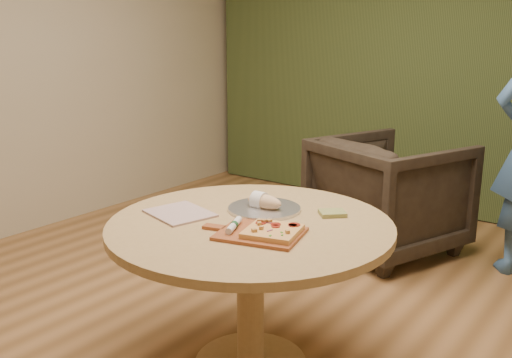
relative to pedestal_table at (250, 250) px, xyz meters
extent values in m
cube|color=#9A6B3D|center=(-0.17, 0.12, -0.62)|extent=(5.00, 6.00, 0.02)
cube|color=#B8AB8B|center=(-0.17, 3.13, 0.79)|extent=(5.00, 0.02, 2.80)
cube|color=#2E3D1B|center=(-0.17, 3.02, 0.79)|extent=(4.80, 0.14, 2.78)
cylinder|color=tan|center=(0.00, 0.00, -0.25)|extent=(0.13, 0.13, 0.68)
cylinder|color=tan|center=(0.00, 0.00, 0.12)|extent=(1.32, 1.32, 0.04)
cube|color=brown|center=(0.14, -0.12, 0.15)|extent=(0.41, 0.36, 0.01)
cube|color=brown|center=(-0.07, -0.17, 0.15)|extent=(0.11, 0.07, 0.01)
cube|color=#E2A958|center=(0.20, -0.10, 0.17)|extent=(0.27, 0.27, 0.02)
cylinder|color=maroon|center=(0.11, -0.07, 0.18)|extent=(0.05, 0.05, 0.00)
cylinder|color=maroon|center=(0.18, -0.05, 0.18)|extent=(0.04, 0.04, 0.00)
cylinder|color=maroon|center=(0.19, -0.07, 0.18)|extent=(0.04, 0.04, 0.00)
cylinder|color=maroon|center=(0.25, -0.02, 0.18)|extent=(0.04, 0.04, 0.00)
cylinder|color=maroon|center=(0.25, -0.01, 0.18)|extent=(0.05, 0.05, 0.00)
cube|color=#C18D48|center=(0.16, -0.18, 0.18)|extent=(0.03, 0.03, 0.01)
cube|color=#C18D48|center=(0.28, -0.11, 0.18)|extent=(0.02, 0.02, 0.01)
cube|color=#C18D48|center=(0.10, -0.07, 0.18)|extent=(0.03, 0.03, 0.01)
cube|color=#C18D48|center=(0.12, -0.06, 0.18)|extent=(0.02, 0.02, 0.01)
cube|color=#C18D48|center=(0.12, -0.10, 0.18)|extent=(0.02, 0.02, 0.01)
cube|color=#C18D48|center=(0.14, -0.04, 0.18)|extent=(0.03, 0.03, 0.01)
cube|color=#C18D48|center=(0.16, -0.14, 0.18)|extent=(0.02, 0.02, 0.01)
cube|color=#2C7B1E|center=(0.24, -0.18, 0.18)|extent=(0.01, 0.01, 0.00)
cube|color=#2C7B1E|center=(0.26, -0.12, 0.18)|extent=(0.01, 0.01, 0.00)
cube|color=#2C7B1E|center=(0.28, -0.15, 0.18)|extent=(0.01, 0.01, 0.00)
cube|color=#2C7B1E|center=(0.16, -0.17, 0.18)|extent=(0.01, 0.01, 0.00)
cube|color=#2C7B1E|center=(0.17, -0.14, 0.18)|extent=(0.01, 0.01, 0.00)
cube|color=#8F4575|center=(0.14, -0.05, 0.18)|extent=(0.03, 0.01, 0.00)
cube|color=#8F4575|center=(0.13, -0.05, 0.18)|extent=(0.03, 0.02, 0.00)
cube|color=#8F4575|center=(0.25, -0.03, 0.18)|extent=(0.03, 0.03, 0.00)
cube|color=#8F4575|center=(0.20, -0.13, 0.18)|extent=(0.01, 0.03, 0.00)
cylinder|color=silver|center=(0.02, -0.15, 0.17)|extent=(0.10, 0.17, 0.03)
cylinder|color=#194C26|center=(0.02, -0.15, 0.17)|extent=(0.04, 0.04, 0.03)
cube|color=silver|center=(-0.01, -0.06, 0.17)|extent=(0.03, 0.04, 0.00)
cube|color=silver|center=(-0.34, -0.11, 0.15)|extent=(0.35, 0.32, 0.01)
cylinder|color=silver|center=(-0.05, 0.18, 0.14)|extent=(0.35, 0.35, 0.01)
cylinder|color=silver|center=(-0.05, 0.18, 0.15)|extent=(0.36, 0.36, 0.02)
ellipsoid|color=#DFB988|center=(-0.05, 0.18, 0.18)|extent=(0.19, 0.08, 0.07)
cylinder|color=silver|center=(-0.08, 0.18, 0.18)|extent=(0.06, 0.09, 0.09)
cube|color=olive|center=(0.25, 0.31, 0.15)|extent=(0.16, 0.16, 0.02)
imported|color=black|center=(-0.12, 1.85, -0.14)|extent=(1.16, 1.13, 0.94)
camera|label=1|loc=(1.51, -1.98, 0.99)|focal=40.00mm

